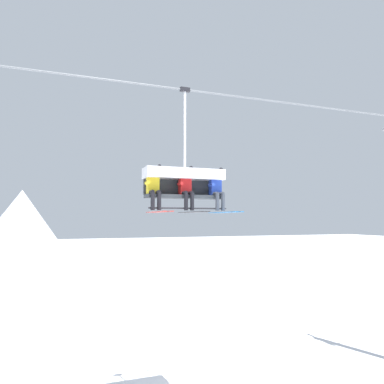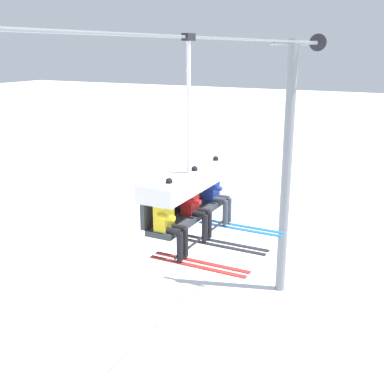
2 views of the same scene
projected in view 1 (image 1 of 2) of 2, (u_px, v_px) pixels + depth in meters
The scene contains 6 objects.
mountain_peak_east at pixel (21, 226), 47.28m from camera, with size 12.74×12.74×9.23m.
lift_cable at pixel (240, 97), 11.36m from camera, with size 17.02×0.05×0.05m.
chairlift_chair at pixel (184, 178), 10.62m from camera, with size 2.29×0.74×3.50m.
skier_yellow at pixel (154, 187), 10.07m from camera, with size 0.48×1.70×1.34m.
skier_red at pixel (187, 188), 10.40m from camera, with size 0.48×1.70×1.34m.
skier_blue at pixel (217, 189), 10.72m from camera, with size 0.48×1.70×1.34m.
Camera 1 is at (-4.17, -10.70, 5.46)m, focal length 35.00 mm.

